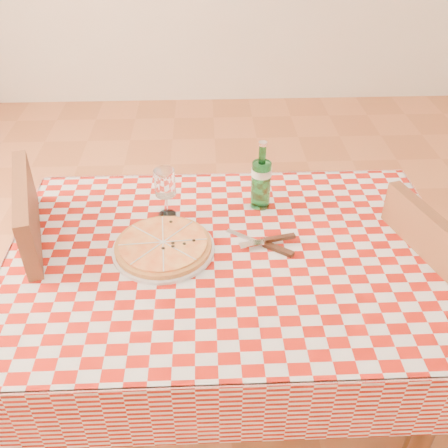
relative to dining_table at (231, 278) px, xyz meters
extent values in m
plane|color=#A55A35|center=(0.00, 0.00, -0.66)|extent=(6.00, 6.00, 0.00)
cube|color=brown|center=(0.00, 0.00, 0.07)|extent=(1.20, 0.80, 0.04)
cylinder|color=brown|center=(-0.54, -0.34, -0.30)|extent=(0.06, 0.06, 0.71)
cylinder|color=brown|center=(0.54, -0.34, -0.30)|extent=(0.06, 0.06, 0.71)
cylinder|color=brown|center=(-0.54, 0.34, -0.30)|extent=(0.06, 0.06, 0.71)
cylinder|color=brown|center=(0.54, 0.34, -0.30)|extent=(0.06, 0.06, 0.71)
cube|color=#981309|center=(0.00, 0.00, 0.09)|extent=(1.30, 0.90, 0.01)
cube|color=brown|center=(0.73, 0.02, -0.23)|extent=(0.50, 0.50, 0.04)
cylinder|color=brown|center=(0.61, -0.20, -0.45)|extent=(0.03, 0.03, 0.41)
cylinder|color=brown|center=(0.52, 0.13, -0.45)|extent=(0.03, 0.03, 0.41)
cylinder|color=brown|center=(0.85, 0.23, -0.45)|extent=(0.03, 0.03, 0.41)
cube|color=brown|center=(0.56, -0.03, 0.01)|extent=(0.15, 0.40, 0.44)
cylinder|color=brown|center=(-0.66, 0.28, -0.44)|extent=(0.04, 0.04, 0.43)
cylinder|color=brown|center=(-0.55, -0.07, -0.44)|extent=(0.04, 0.04, 0.43)
cube|color=brown|center=(-0.59, 0.11, 0.05)|extent=(0.16, 0.42, 0.47)
camera|label=1|loc=(-0.07, -1.11, 1.02)|focal=40.00mm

